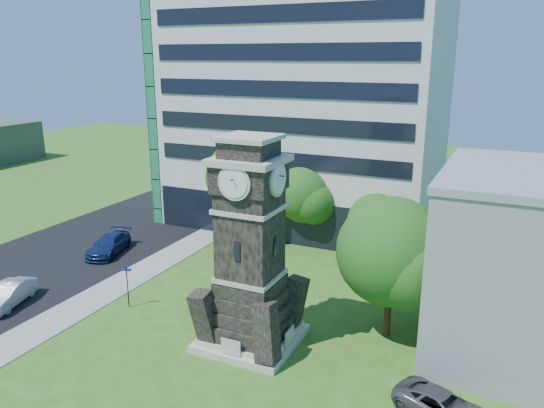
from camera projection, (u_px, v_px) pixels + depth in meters
The scene contains 14 objects.
ground at pixel (190, 346), 30.88m from camera, with size 160.00×160.00×0.00m, color #365F1B.
sidewalk at pixel (119, 284), 39.10m from camera, with size 3.00×70.00×0.06m, color gray.
street at pixel (36, 266), 42.58m from camera, with size 14.00×80.00×0.02m, color black.
clock_tower at pixel (250, 258), 29.97m from camera, with size 5.40×5.40×12.22m.
office_tall at pixel (306, 78), 50.88m from camera, with size 26.20×15.11×28.60m.
car_street_mid at pixel (9, 294), 35.78m from camera, with size 1.60×4.59×1.51m, color #B9BCC2.
car_street_north at pixel (109, 245), 45.10m from camera, with size 2.20×5.41×1.57m, color navy.
car_east_lot at pixel (443, 406), 24.53m from camera, with size 2.14×4.63×1.29m, color #4D4C51.
park_bench at pixel (218, 336), 30.82m from camera, with size 2.03×0.54×1.05m.
street_sign at pixel (127, 282), 35.17m from camera, with size 0.69×0.07×2.87m.
tree_nw at pixel (242, 179), 47.82m from camera, with size 7.17×6.52×9.05m.
tree_nc at pixel (306, 195), 46.69m from camera, with size 5.85×5.32×7.29m.
tree_ne at pixel (376, 223), 42.52m from camera, with size 5.00×4.54×5.76m.
tree_east at pixel (393, 255), 30.68m from camera, with size 7.08×6.44×8.59m.
Camera 1 is at (15.98, -22.88, 16.30)m, focal length 35.00 mm.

